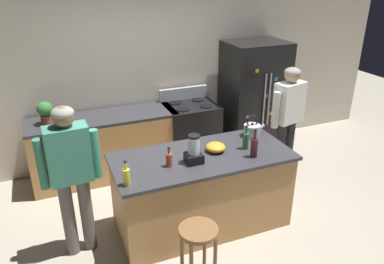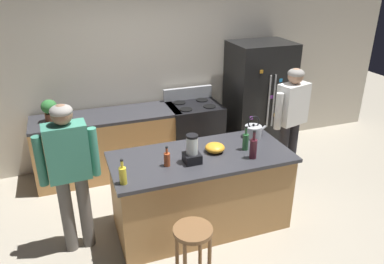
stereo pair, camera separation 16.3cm
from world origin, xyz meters
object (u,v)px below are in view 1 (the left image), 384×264
kitchen_island (202,191)px  tea_kettle (252,130)px  refrigerator (253,98)px  person_by_sink_right (288,114)px  person_by_island_left (71,169)px  bar_stool (198,241)px  stove_range (190,132)px  blender_appliance (194,151)px  bottle_cooking_sauce (169,159)px  bottle_olive_oil (246,140)px  potted_plant (45,111)px  bottle_wine (254,147)px  mixing_bowl (216,147)px  bottle_soda (126,176)px

kitchen_island → tea_kettle: (0.75, 0.24, 0.53)m
kitchen_island → tea_kettle: size_ratio=7.09×
refrigerator → person_by_sink_right: bearing=-93.5°
person_by_island_left → bar_stool: (0.96, -0.89, -0.49)m
stove_range → blender_appliance: blender_appliance is taller
bottle_cooking_sauce → bottle_olive_oil: bearing=3.8°
kitchen_island → bottle_olive_oil: bearing=-3.4°
stove_range → potted_plant: potted_plant is taller
potted_plant → bottle_cooking_sauce: potted_plant is taller
stove_range → bottle_cooking_sauce: bearing=-118.7°
person_by_island_left → refrigerator: bearing=26.2°
potted_plant → bottle_wine: (2.00, -1.78, -0.06)m
stove_range → bottle_cooking_sauce: 1.91m
tea_kettle → bottle_olive_oil: bearing=-132.0°
person_by_island_left → bottle_olive_oil: 1.86m
blender_appliance → mixing_bowl: (0.32, 0.14, -0.08)m
stove_range → mixing_bowl: 1.60m
stove_range → person_by_island_left: (-1.82, -1.44, 0.52)m
bottle_soda → bottle_cooking_sauce: size_ratio=1.19×
bottle_soda → refrigerator: bearing=36.4°
refrigerator → person_by_island_left: refrigerator is taller
kitchen_island → mixing_bowl: 0.53m
blender_appliance → bottle_olive_oil: bearing=6.8°
bottle_wine → person_by_sink_right: bearing=38.1°
refrigerator → person_by_island_left: 3.20m
refrigerator → mixing_bowl: (-1.35, -1.47, 0.08)m
bar_stool → blender_appliance: size_ratio=2.04×
refrigerator → bottle_olive_oil: 1.84m
bottle_olive_oil → tea_kettle: bearing=48.0°
mixing_bowl → refrigerator: bearing=47.3°
kitchen_island → person_by_island_left: person_by_island_left is taller
person_by_island_left → mixing_bowl: person_by_island_left is taller
refrigerator → mixing_bowl: 2.00m
stove_range → bottle_wine: 1.85m
potted_plant → tea_kettle: 2.61m
person_by_island_left → person_by_sink_right: person_by_island_left is taller
refrigerator → bottle_cooking_sauce: refrigerator is taller
bottle_soda → bottle_cooking_sauce: (0.48, 0.19, -0.02)m
refrigerator → person_by_island_left: (-2.87, -1.41, 0.11)m
bar_stool → potted_plant: potted_plant is taller
kitchen_island → person_by_sink_right: size_ratio=1.22×
potted_plant → tea_kettle: size_ratio=1.09×
kitchen_island → bottle_cooking_sauce: (-0.41, -0.09, 0.53)m
person_by_sink_right → bottle_olive_oil: (-0.96, -0.56, 0.03)m
kitchen_island → tea_kettle: bearing=17.6°
kitchen_island → bottle_olive_oil: bottle_olive_oil is taller
stove_range → bar_stool: (-0.86, -2.33, 0.03)m
bar_stool → mixing_bowl: bearing=56.3°
stove_range → person_by_island_left: size_ratio=0.67×
bottle_olive_oil → refrigerator: bearing=56.4°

